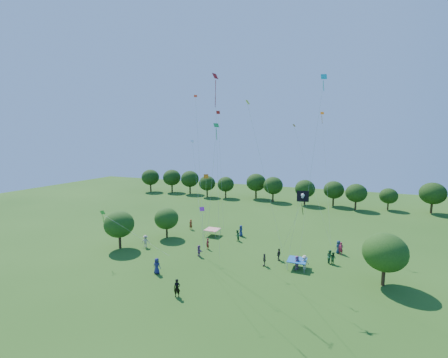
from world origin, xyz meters
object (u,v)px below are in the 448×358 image
tent_red_stripe (212,229)px  red_high_kite (216,110)px  near_tree_north (166,218)px  tent_blue (297,260)px  pirate_kite (302,197)px  man_in_black (177,288)px  near_tree_west (119,224)px  near_tree_east (385,252)px

tent_red_stripe → red_high_kite: size_ratio=0.10×
near_tree_north → tent_red_stripe: bearing=29.1°
tent_blue → red_high_kite: (-9.21, -3.50, 17.94)m
tent_red_stripe → tent_blue: bearing=-26.4°
red_high_kite → tent_blue: bearing=20.8°
tent_blue → pirate_kite: pirate_kite is taller
tent_blue → man_in_black: (-9.99, -11.42, -0.12)m
tent_red_stripe → man_in_black: (4.80, -18.76, -0.12)m
near_tree_west → near_tree_east: bearing=3.6°
tent_red_stripe → man_in_black: size_ratio=1.20×
red_high_kite → tent_red_stripe: bearing=117.3°
tent_blue → man_in_black: man_in_black is taller
tent_blue → pirate_kite: (1.16, -6.04, 8.97)m
man_in_black → pirate_kite: bearing=6.4°
man_in_black → tent_red_stripe: bearing=84.9°
pirate_kite → red_high_kite: 13.95m
near_tree_west → tent_red_stripe: 14.53m
man_in_black → red_high_kite: bearing=64.9°
tent_red_stripe → near_tree_west: bearing=-134.0°
near_tree_north → near_tree_east: near_tree_east is taller
tent_red_stripe → tent_blue: 16.51m
tent_red_stripe → red_high_kite: 21.69m
pirate_kite → near_tree_west: bearing=173.2°
near_tree_west → near_tree_east: near_tree_east is taller
near_tree_west → tent_blue: 25.04m
near_tree_west → tent_blue: bearing=6.8°
red_high_kite → pirate_kite: bearing=-13.8°
tent_blue → red_high_kite: 20.47m
tent_red_stripe → pirate_kite: size_ratio=0.24×
near_tree_west → pirate_kite: size_ratio=0.59×
near_tree_east → red_high_kite: bearing=-171.7°
near_tree_north → near_tree_east: 30.80m
near_tree_west → red_high_kite: (15.53, -0.54, 15.41)m
tent_blue → pirate_kite: 10.87m
pirate_kite → red_high_kite: red_high_kite is taller
tent_red_stripe → man_in_black: man_in_black is taller
near_tree_west → near_tree_north: near_tree_west is taller
near_tree_north → man_in_black: size_ratio=2.64×
near_tree_west → near_tree_east: (34.00, 2.14, 0.15)m
pirate_kite → near_tree_east: bearing=32.8°
tent_blue → red_high_kite: red_high_kite is taller
near_tree_east → tent_blue: 9.68m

